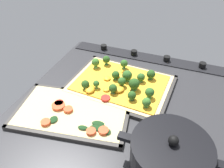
{
  "coord_description": "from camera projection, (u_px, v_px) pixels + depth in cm",
  "views": [
    {
      "loc": [
        -14.08,
        52.47,
        51.48
      ],
      "look_at": [
        6.65,
        -2.76,
        5.7
      ],
      "focal_mm": 35.44,
      "sensor_mm": 36.0,
      "label": 1
    }
  ],
  "objects": [
    {
      "name": "ground_plane",
      "position": [
        127.0,
        110.0,
        0.75
      ],
      "size": [
        73.81,
        72.96,
        3.0
      ],
      "primitive_type": "cube",
      "color": "#28282B"
    },
    {
      "name": "stove_control_panel",
      "position": [
        150.0,
        57.0,
        0.98
      ],
      "size": [
        70.86,
        7.0,
        2.6
      ],
      "color": "black",
      "rests_on": "ground_plane"
    },
    {
      "name": "baking_tray_front",
      "position": [
        120.0,
        85.0,
        0.83
      ],
      "size": [
        38.88,
        30.05,
        1.3
      ],
      "color": "#33302D",
      "rests_on": "ground_plane"
    },
    {
      "name": "broccoli_pizza",
      "position": [
        121.0,
        82.0,
        0.81
      ],
      "size": [
        36.32,
        27.49,
        6.01
      ],
      "color": "#D3B77F",
      "rests_on": "baking_tray_front"
    },
    {
      "name": "baking_tray_back",
      "position": [
        73.0,
        113.0,
        0.71
      ],
      "size": [
        39.3,
        26.95,
        1.3
      ],
      "color": "#33302D",
      "rests_on": "ground_plane"
    },
    {
      "name": "veggie_pizza_back",
      "position": [
        73.0,
        112.0,
        0.71
      ],
      "size": [
        36.56,
        24.21,
        1.9
      ],
      "color": "#CCBA7B",
      "rests_on": "baking_tray_back"
    },
    {
      "name": "cooking_pot",
      "position": [
        169.0,
        157.0,
        0.53
      ],
      "size": [
        25.9,
        19.07,
        12.65
      ],
      "color": "black",
      "rests_on": "ground_plane"
    }
  ]
}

